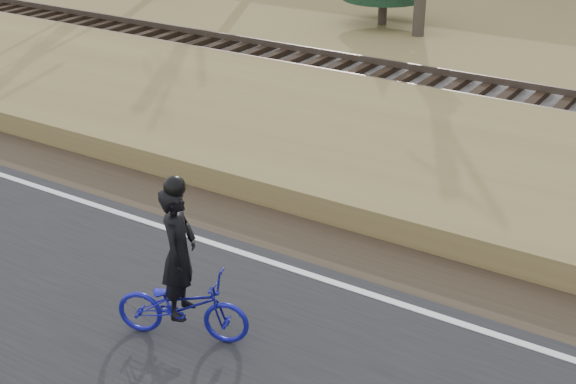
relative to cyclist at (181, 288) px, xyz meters
The scene contains 7 objects.
ground 3.59m from the cyclist, 147.05° to the left, with size 120.00×120.00×0.00m, color olive.
edge_line 3.68m from the cyclist, 144.39° to the left, with size 120.00×0.12×0.01m, color silver.
shoulder 4.34m from the cyclist, 133.44° to the left, with size 120.00×1.60×0.04m, color #473A2B.
embankment 6.80m from the cyclist, 115.72° to the left, with size 120.00×5.00×0.44m, color olive.
ballast 10.35m from the cyclist, 106.54° to the left, with size 120.00×3.00×0.45m, color slate.
railroad 10.34m from the cyclist, 106.54° to the left, with size 120.00×2.40×0.29m.
cyclist is the anchor object (origin of this frame).
Camera 1 is at (8.50, -8.21, 5.90)m, focal length 50.00 mm.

